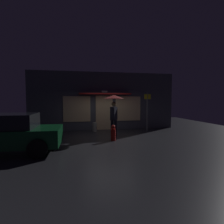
# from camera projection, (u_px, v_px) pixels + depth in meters

# --- Properties ---
(ground_plane) EXTENTS (18.00, 18.00, 0.00)m
(ground_plane) POSITION_uv_depth(u_px,v_px,m) (110.00, 136.00, 9.36)
(ground_plane) COLOR #26262B
(building_facade) EXTENTS (9.39, 1.00, 3.70)m
(building_facade) POSITION_uv_depth(u_px,v_px,m) (104.00, 101.00, 11.53)
(building_facade) COLOR #4C4C56
(building_facade) RESTS_ON ground
(person_with_umbrella) EXTENTS (1.09, 1.09, 2.17)m
(person_with_umbrella) POSITION_uv_depth(u_px,v_px,m) (114.00, 104.00, 9.30)
(person_with_umbrella) COLOR black
(person_with_umbrella) RESTS_ON ground
(parked_car) EXTENTS (4.03, 1.95, 1.41)m
(parked_car) POSITION_uv_depth(u_px,v_px,m) (2.00, 133.00, 6.32)
(parked_car) COLOR #0C3F1E
(parked_car) RESTS_ON ground
(street_sign_post) EXTENTS (0.40, 0.07, 2.36)m
(street_sign_post) POSITION_uv_depth(u_px,v_px,m) (147.00, 110.00, 10.66)
(street_sign_post) COLOR #595B60
(street_sign_post) RESTS_ON ground
(sidewalk_bollard) EXTENTS (0.27, 0.27, 0.56)m
(sidewalk_bollard) POSITION_uv_depth(u_px,v_px,m) (94.00, 127.00, 10.67)
(sidewalk_bollard) COLOR #9E998E
(sidewalk_bollard) RESTS_ON ground
(fire_hydrant) EXTENTS (0.24, 0.24, 0.74)m
(fire_hydrant) POSITION_uv_depth(u_px,v_px,m) (113.00, 133.00, 8.33)
(fire_hydrant) COLOR #B21914
(fire_hydrant) RESTS_ON ground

